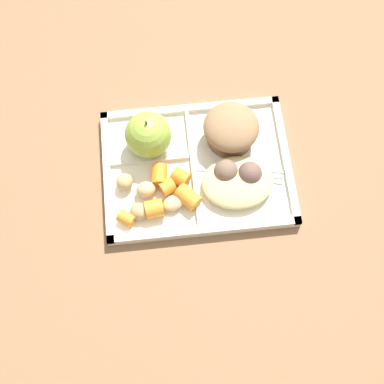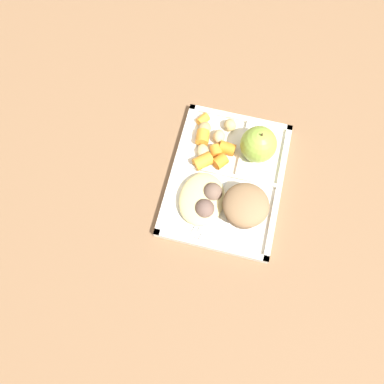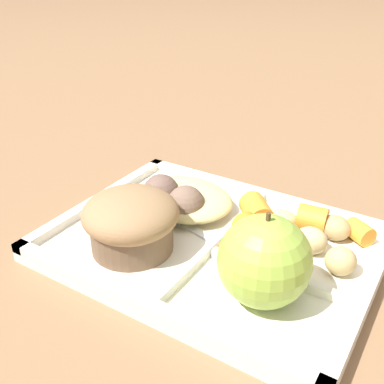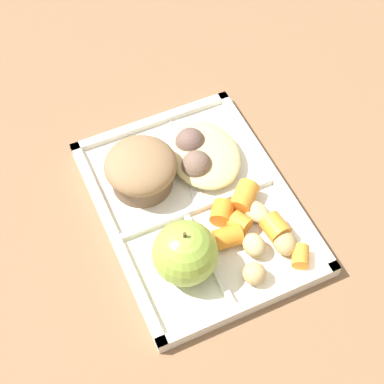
{
  "view_description": "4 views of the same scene",
  "coord_description": "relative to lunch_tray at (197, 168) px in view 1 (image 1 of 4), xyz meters",
  "views": [
    {
      "loc": [
        -0.05,
        -0.35,
        0.8
      ],
      "look_at": [
        -0.01,
        -0.05,
        0.04
      ],
      "focal_mm": 49.89,
      "sensor_mm": 36.0,
      "label": 1
    },
    {
      "loc": [
        0.29,
        0.0,
        0.72
      ],
      "look_at": [
        0.06,
        -0.05,
        0.04
      ],
      "focal_mm": 34.69,
      "sensor_mm": 36.0,
      "label": 2
    },
    {
      "loc": [
        -0.18,
        0.32,
        0.26
      ],
      "look_at": [
        0.02,
        -0.0,
        0.06
      ],
      "focal_mm": 42.87,
      "sensor_mm": 36.0,
      "label": 3
    },
    {
      "loc": [
        -0.37,
        0.17,
        0.65
      ],
      "look_at": [
        0.0,
        0.0,
        0.04
      ],
      "focal_mm": 57.57,
      "sensor_mm": 36.0,
      "label": 4
    }
  ],
  "objects": [
    {
      "name": "carrot_slice_diagonal",
      "position": [
        -0.07,
        -0.07,
        0.02
      ],
      "size": [
        0.03,
        0.03,
        0.03
      ],
      "primitive_type": "cylinder",
      "rotation": [
        0.0,
        1.57,
        3.26
      ],
      "color": "orange",
      "rests_on": "lunch_tray"
    },
    {
      "name": "carrot_slice_tilted",
      "position": [
        -0.03,
        -0.02,
        0.02
      ],
      "size": [
        0.04,
        0.04,
        0.03
      ],
      "primitive_type": "cylinder",
      "rotation": [
        0.0,
        1.57,
        2.49
      ],
      "color": "orange",
      "rests_on": "lunch_tray"
    },
    {
      "name": "lunch_tray",
      "position": [
        0.0,
        0.0,
        0.0
      ],
      "size": [
        0.3,
        0.23,
        0.02
      ],
      "color": "silver",
      "rests_on": "ground"
    },
    {
      "name": "green_apple",
      "position": [
        -0.07,
        0.05,
        0.04
      ],
      "size": [
        0.07,
        0.07,
        0.08
      ],
      "color": "#93B742",
      "rests_on": "lunch_tray"
    },
    {
      "name": "carrot_slice_edge",
      "position": [
        -0.06,
        -0.01,
        0.02
      ],
      "size": [
        0.03,
        0.03,
        0.03
      ],
      "primitive_type": "cylinder",
      "rotation": [
        0.0,
        1.57,
        4.6
      ],
      "color": "orange",
      "rests_on": "lunch_tray"
    },
    {
      "name": "ground",
      "position": [
        0.0,
        -0.0,
        -0.01
      ],
      "size": [
        6.0,
        6.0,
        0.0
      ],
      "primitive_type": "plane",
      "color": "#846042"
    },
    {
      "name": "potato_chunk_wedge",
      "position": [
        -0.08,
        -0.03,
        0.02
      ],
      "size": [
        0.03,
        0.03,
        0.03
      ],
      "primitive_type": "ellipsoid",
      "rotation": [
        0.0,
        0.0,
        4.81
      ],
      "color": "tan",
      "rests_on": "lunch_tray"
    },
    {
      "name": "carrot_slice_near_corner",
      "position": [
        -0.12,
        -0.08,
        0.01
      ],
      "size": [
        0.03,
        0.03,
        0.02
      ],
      "primitive_type": "cylinder",
      "rotation": [
        0.0,
        1.57,
        5.71
      ],
      "color": "orange",
      "rests_on": "lunch_tray"
    },
    {
      "name": "meatball_side",
      "position": [
        0.08,
        -0.03,
        0.02
      ],
      "size": [
        0.04,
        0.04,
        0.04
      ],
      "primitive_type": "sphere",
      "color": "brown",
      "rests_on": "lunch_tray"
    },
    {
      "name": "meatball_center",
      "position": [
        0.04,
        -0.02,
        0.02
      ],
      "size": [
        0.04,
        0.04,
        0.04
      ],
      "primitive_type": "sphere",
      "color": "#755B4C",
      "rests_on": "lunch_tray"
    },
    {
      "name": "potato_chunk_large",
      "position": [
        -0.12,
        -0.02,
        0.02
      ],
      "size": [
        0.04,
        0.04,
        0.03
      ],
      "primitive_type": "ellipsoid",
      "rotation": [
        0.0,
        0.0,
        3.96
      ],
      "color": "tan",
      "rests_on": "lunch_tray"
    },
    {
      "name": "plastic_fork",
      "position": [
        0.08,
        -0.02,
        0.0
      ],
      "size": [
        0.14,
        0.05,
        0.0
      ],
      "color": "silver",
      "rests_on": "lunch_tray"
    },
    {
      "name": "potato_chunk_browned",
      "position": [
        -0.04,
        -0.06,
        0.01
      ],
      "size": [
        0.04,
        0.04,
        0.02
      ],
      "primitive_type": "ellipsoid",
      "rotation": [
        0.0,
        0.0,
        3.5
      ],
      "color": "tan",
      "rests_on": "lunch_tray"
    },
    {
      "name": "bran_muffin",
      "position": [
        0.06,
        0.05,
        0.03
      ],
      "size": [
        0.09,
        0.09,
        0.06
      ],
      "color": "brown",
      "rests_on": "lunch_tray"
    },
    {
      "name": "egg_noodle_pile",
      "position": [
        0.06,
        -0.04,
        0.02
      ],
      "size": [
        0.11,
        0.09,
        0.03
      ],
      "primitive_type": "ellipsoid",
      "color": "#D6C684",
      "rests_on": "lunch_tray"
    },
    {
      "name": "carrot_slice_back",
      "position": [
        -0.05,
        -0.03,
        0.02
      ],
      "size": [
        0.03,
        0.03,
        0.02
      ],
      "primitive_type": "cylinder",
      "rotation": [
        0.0,
        1.57,
        3.6
      ],
      "color": "orange",
      "rests_on": "lunch_tray"
    },
    {
      "name": "potato_chunk_corner",
      "position": [
        -0.1,
        -0.07,
        0.02
      ],
      "size": [
        0.03,
        0.03,
        0.02
      ],
      "primitive_type": "ellipsoid",
      "rotation": [
        0.0,
        0.0,
        6.15
      ],
      "color": "tan",
      "rests_on": "lunch_tray"
    },
    {
      "name": "carrot_slice_small",
      "position": [
        -0.02,
        -0.05,
        0.02
      ],
      "size": [
        0.05,
        0.05,
        0.03
      ],
      "primitive_type": "cylinder",
      "rotation": [
        0.0,
        1.57,
        2.31
      ],
      "color": "orange",
      "rests_on": "lunch_tray"
    }
  ]
}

